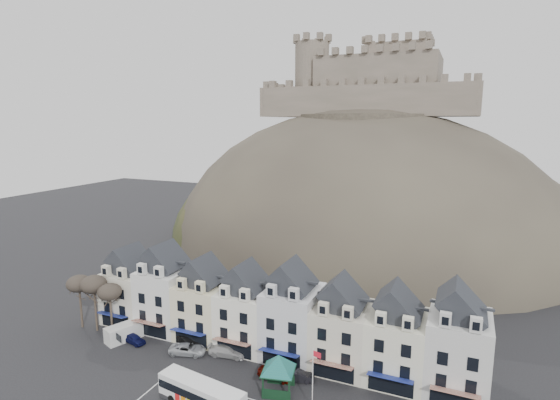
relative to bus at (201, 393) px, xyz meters
The scene contains 16 objects.
townhouse_terrace 14.93m from the bus, 82.91° to the left, with size 54.40×9.35×11.80m.
castle_hill 67.43m from the bus, 87.54° to the left, with size 100.00×76.00×68.00m.
castle 83.75m from the bus, 88.34° to the left, with size 50.20×22.20×22.00m.
tree_left_far 29.24m from the bus, 161.98° to the left, with size 3.61×3.61×8.24m.
tree_left_mid 26.53m from the bus, 159.93° to the left, with size 3.78×3.78×8.64m.
tree_left_near 23.65m from the bus, 157.38° to the left, with size 3.43×3.43×7.84m.
bus is the anchor object (origin of this frame).
bus_shelter 9.08m from the bus, 41.49° to the left, with size 7.16×7.16×4.66m.
flagpole 12.42m from the bus, 21.24° to the left, with size 1.02×0.32×7.23m.
white_van 20.38m from the bus, 155.97° to the left, with size 3.86×5.46×2.29m.
car_navy 18.57m from the bus, 153.96° to the left, with size 1.52×3.79×1.29m, color #0D1042.
car_black 13.89m from the bus, 131.37° to the left, with size 1.55×4.45×1.47m, color black.
car_silver 11.82m from the bus, 132.50° to the left, with size 2.28×4.86×1.37m, color #B5B8BE.
car_white 10.80m from the bus, 104.85° to the left, with size 2.11×5.18×1.50m, color #BBBBBB.
car_maroon 9.71m from the bus, 57.60° to the left, with size 1.72×4.27×1.45m, color #640D05.
car_charcoal 11.90m from the bus, 48.16° to the left, with size 1.38×3.96×1.30m, color black.
Camera 1 is at (23.31, -34.53, 31.00)m, focal length 28.00 mm.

